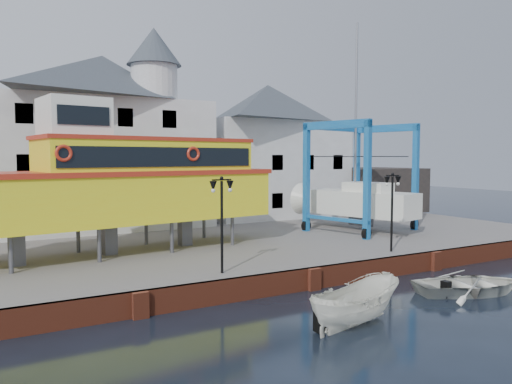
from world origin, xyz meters
TOP-DOWN VIEW (x-y plane):
  - ground at (0.00, 0.00)m, footprint 140.00×140.00m
  - hardstanding at (0.00, 11.00)m, footprint 44.00×22.00m
  - quay_wall at (-0.00, 0.10)m, footprint 44.00×0.47m
  - building_white_main at (-4.87, 18.39)m, footprint 14.00×8.30m
  - building_white_right at (9.00, 19.00)m, footprint 12.00×8.00m
  - shed_dark at (19.00, 17.00)m, footprint 8.00×7.00m
  - lamp_post_left at (-4.00, 1.20)m, footprint 1.12×0.32m
  - lamp_post_right at (6.00, 1.20)m, footprint 1.12×0.32m
  - tour_boat at (-7.20, 7.80)m, footprint 18.49×6.70m
  - travel_lift at (9.58, 8.71)m, footprint 7.63×9.63m
  - motorboat_a at (-1.52, -4.64)m, footprint 4.78×2.63m
  - motorboat_b at (5.72, -3.90)m, footprint 5.90×5.01m

SIDE VIEW (x-z plane):
  - ground at x=0.00m, z-range 0.00..0.00m
  - motorboat_a at x=-1.52m, z-range -0.87..0.87m
  - motorboat_b at x=5.72m, z-range -0.52..0.52m
  - hardstanding at x=0.00m, z-range 0.00..1.00m
  - quay_wall at x=0.00m, z-range 0.00..1.00m
  - shed_dark at x=19.00m, z-range 1.00..5.00m
  - travel_lift at x=9.58m, z-range -3.70..10.40m
  - lamp_post_left at x=-4.00m, z-range 2.07..6.27m
  - lamp_post_right at x=6.00m, z-range 2.07..6.27m
  - tour_boat at x=-7.20m, z-range 0.78..8.65m
  - building_white_right at x=9.00m, z-range 1.00..12.20m
  - building_white_main at x=-4.87m, z-range 0.34..14.34m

